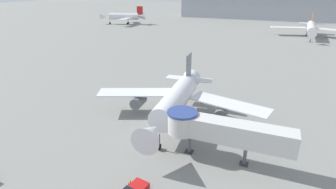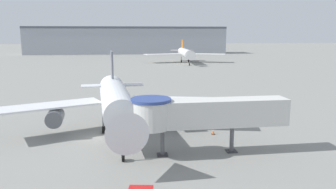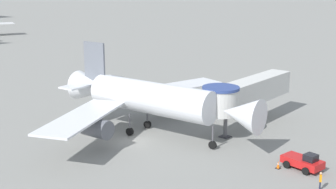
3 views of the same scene
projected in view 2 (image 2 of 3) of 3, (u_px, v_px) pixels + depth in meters
ground_plane at (96, 138)px, 39.95m from camera, size 800.00×800.00×0.00m
main_airplane at (116, 102)px, 40.06m from camera, size 30.51×25.23×10.05m
jet_bridge at (199, 113)px, 33.90m from camera, size 16.47×4.10×6.08m
traffic_cone_starboard_wing at (213, 132)px, 41.20m from camera, size 0.43×0.43×0.71m
background_jet_orange_tail at (186, 53)px, 142.30m from camera, size 36.55×33.51×9.77m
terminal_building at (127, 40)px, 209.66m from camera, size 124.52×20.29×17.01m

